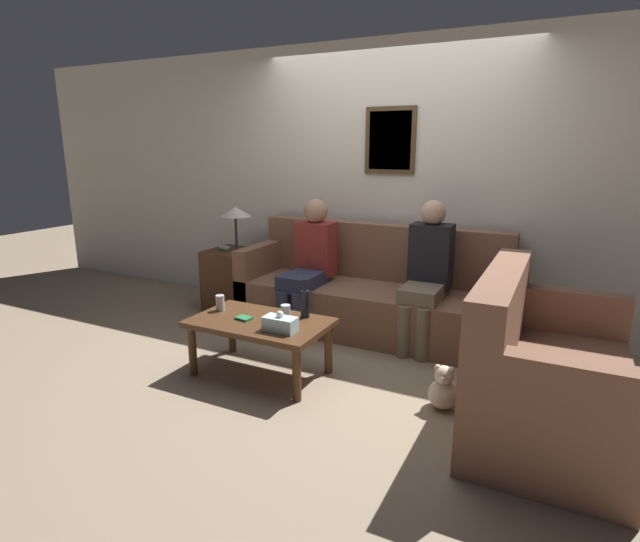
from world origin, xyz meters
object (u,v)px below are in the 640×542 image
object	(u,v)px
coffee_table	(260,328)
teddy_bear	(443,390)
wine_bottle	(305,303)
drinking_glass	(286,311)
couch_main	(371,295)
couch_side	(541,378)
person_left	(309,260)
person_right	(427,270)

from	to	relation	value
coffee_table	teddy_bear	world-z (taller)	coffee_table
wine_bottle	drinking_glass	bearing A→B (deg)	-148.71
couch_main	couch_side	xyz separation A→B (m)	(1.50, -1.12, 0.00)
couch_side	wine_bottle	world-z (taller)	couch_side
person_left	teddy_bear	xyz separation A→B (m)	(1.47, -0.94, -0.52)
coffee_table	person_right	distance (m)	1.47
couch_side	drinking_glass	bearing A→B (deg)	89.40
person_left	teddy_bear	world-z (taller)	person_left
couch_main	person_right	world-z (taller)	person_right
couch_main	coffee_table	world-z (taller)	couch_main
couch_side	coffee_table	bearing A→B (deg)	93.48
coffee_table	person_right	world-z (taller)	person_right
couch_main	person_left	xyz separation A→B (m)	(-0.53, -0.19, 0.32)
couch_side	couch_main	bearing A→B (deg)	53.15
person_left	couch_side	bearing A→B (deg)	-24.60
couch_side	teddy_bear	xyz separation A→B (m)	(-0.56, -0.01, -0.20)
couch_side	person_left	xyz separation A→B (m)	(-2.03, 0.93, 0.31)
drinking_glass	person_right	bearing A→B (deg)	50.78
couch_main	drinking_glass	size ratio (longest dim) A/B	24.37
drinking_glass	couch_side	bearing A→B (deg)	-0.60
coffee_table	teddy_bear	xyz separation A→B (m)	(1.33, 0.10, -0.23)
couch_main	drinking_glass	bearing A→B (deg)	-102.82
couch_side	teddy_bear	world-z (taller)	couch_side
couch_side	person_right	bearing A→B (deg)	44.31
wine_bottle	drinking_glass	size ratio (longest dim) A/B	2.98
coffee_table	teddy_bear	distance (m)	1.35
person_right	teddy_bear	xyz separation A→B (m)	(0.40, -1.00, -0.53)
drinking_glass	person_right	xyz separation A→B (m)	(0.79, 0.97, 0.19)
couch_main	couch_side	distance (m)	1.87
person_right	couch_side	bearing A→B (deg)	-45.69
drinking_glass	coffee_table	bearing A→B (deg)	-136.48
person_left	wine_bottle	bearing A→B (deg)	-64.25
drinking_glass	wine_bottle	bearing A→B (deg)	31.29
person_left	coffee_table	bearing A→B (deg)	-82.32
wine_bottle	teddy_bear	xyz separation A→B (m)	(1.07, -0.11, -0.40)
coffee_table	wine_bottle	bearing A→B (deg)	38.31
couch_side	person_right	world-z (taller)	person_right
wine_bottle	couch_main	bearing A→B (deg)	82.88
couch_side	drinking_glass	size ratio (longest dim) A/B	14.24
drinking_glass	person_left	bearing A→B (deg)	107.14
couch_side	person_right	size ratio (longest dim) A/B	1.14
couch_side	person_right	xyz separation A→B (m)	(-0.96, 0.99, 0.33)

